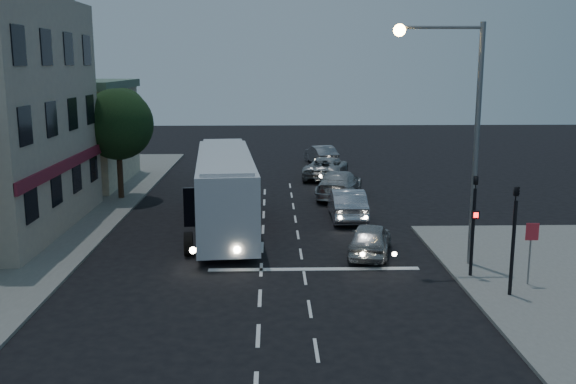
{
  "coord_description": "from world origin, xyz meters",
  "views": [
    {
      "loc": [
        0.4,
        -21.2,
        7.64
      ],
      "look_at": [
        1.12,
        5.97,
        2.2
      ],
      "focal_mm": 40.0,
      "sensor_mm": 36.0,
      "label": 1
    }
  ],
  "objects_px": {
    "car_extra": "(321,155)",
    "street_tree": "(117,121)",
    "traffic_signal_side": "(514,227)",
    "regulatory_sign": "(531,243)",
    "car_sedan_c": "(326,168)",
    "streetlight": "(460,117)",
    "car_sedan_a": "(347,204)",
    "traffic_signal_main": "(474,214)",
    "tour_bus": "(225,189)",
    "car_sedan_b": "(339,184)",
    "car_suv": "(370,239)"
  },
  "relations": [
    {
      "from": "car_extra",
      "to": "street_tree",
      "type": "distance_m",
      "value": 18.35
    },
    {
      "from": "car_extra",
      "to": "street_tree",
      "type": "xyz_separation_m",
      "value": [
        -12.47,
        -12.92,
        3.76
      ]
    },
    {
      "from": "traffic_signal_side",
      "to": "regulatory_sign",
      "type": "relative_size",
      "value": 1.86
    },
    {
      "from": "car_sedan_c",
      "to": "streetlight",
      "type": "height_order",
      "value": "streetlight"
    },
    {
      "from": "car_sedan_a",
      "to": "streetlight",
      "type": "distance_m",
      "value": 9.75
    },
    {
      "from": "streetlight",
      "to": "traffic_signal_main",
      "type": "bearing_deg",
      "value": -79.8
    },
    {
      "from": "car_extra",
      "to": "streetlight",
      "type": "xyz_separation_m",
      "value": [
        3.08,
        -25.74,
        5.0
      ]
    },
    {
      "from": "traffic_signal_side",
      "to": "street_tree",
      "type": "bearing_deg",
      "value": 135.5
    },
    {
      "from": "car_sedan_a",
      "to": "traffic_signal_side",
      "type": "xyz_separation_m",
      "value": [
        4.11,
        -11.18,
        1.65
      ]
    },
    {
      "from": "tour_bus",
      "to": "car_sedan_c",
      "type": "height_order",
      "value": "tour_bus"
    },
    {
      "from": "car_sedan_b",
      "to": "regulatory_sign",
      "type": "xyz_separation_m",
      "value": [
        4.96,
        -15.55,
        0.81
      ]
    },
    {
      "from": "regulatory_sign",
      "to": "street_tree",
      "type": "xyz_separation_m",
      "value": [
        -17.51,
        15.26,
        2.9
      ]
    },
    {
      "from": "car_sedan_c",
      "to": "street_tree",
      "type": "relative_size",
      "value": 0.86
    },
    {
      "from": "tour_bus",
      "to": "streetlight",
      "type": "height_order",
      "value": "streetlight"
    },
    {
      "from": "car_suv",
      "to": "car_sedan_a",
      "type": "height_order",
      "value": "car_sedan_a"
    },
    {
      "from": "traffic_signal_main",
      "to": "street_tree",
      "type": "distance_m",
      "value": 21.38
    },
    {
      "from": "car_sedan_a",
      "to": "traffic_signal_main",
      "type": "height_order",
      "value": "traffic_signal_main"
    },
    {
      "from": "traffic_signal_side",
      "to": "car_sedan_a",
      "type": "bearing_deg",
      "value": 110.2
    },
    {
      "from": "car_extra",
      "to": "traffic_signal_side",
      "type": "relative_size",
      "value": 1.09
    },
    {
      "from": "traffic_signal_main",
      "to": "streetlight",
      "type": "relative_size",
      "value": 0.46
    },
    {
      "from": "car_sedan_b",
      "to": "street_tree",
      "type": "relative_size",
      "value": 0.87
    },
    {
      "from": "streetlight",
      "to": "street_tree",
      "type": "xyz_separation_m",
      "value": [
        -15.55,
        12.82,
        -1.23
      ]
    },
    {
      "from": "traffic_signal_main",
      "to": "regulatory_sign",
      "type": "distance_m",
      "value": 2.14
    },
    {
      "from": "car_suv",
      "to": "traffic_signal_main",
      "type": "xyz_separation_m",
      "value": [
        3.2,
        -3.02,
        1.75
      ]
    },
    {
      "from": "car_sedan_c",
      "to": "street_tree",
      "type": "height_order",
      "value": "street_tree"
    },
    {
      "from": "car_sedan_a",
      "to": "traffic_signal_side",
      "type": "distance_m",
      "value": 12.02
    },
    {
      "from": "car_sedan_a",
      "to": "street_tree",
      "type": "xyz_separation_m",
      "value": [
        -12.39,
        5.05,
        3.73
      ]
    },
    {
      "from": "car_sedan_b",
      "to": "streetlight",
      "type": "height_order",
      "value": "streetlight"
    },
    {
      "from": "tour_bus",
      "to": "car_extra",
      "type": "distance_m",
      "value": 20.8
    },
    {
      "from": "car_suv",
      "to": "car_sedan_c",
      "type": "height_order",
      "value": "car_sedan_c"
    },
    {
      "from": "streetlight",
      "to": "street_tree",
      "type": "distance_m",
      "value": 20.19
    },
    {
      "from": "regulatory_sign",
      "to": "street_tree",
      "type": "distance_m",
      "value": 23.4
    },
    {
      "from": "car_sedan_c",
      "to": "traffic_signal_side",
      "type": "xyz_separation_m",
      "value": [
        4.17,
        -22.78,
        1.68
      ]
    },
    {
      "from": "car_sedan_b",
      "to": "traffic_signal_main",
      "type": "relative_size",
      "value": 1.32
    },
    {
      "from": "car_sedan_a",
      "to": "car_suv",
      "type": "bearing_deg",
      "value": 92.6
    },
    {
      "from": "tour_bus",
      "to": "traffic_signal_side",
      "type": "relative_size",
      "value": 2.92
    },
    {
      "from": "tour_bus",
      "to": "car_sedan_a",
      "type": "xyz_separation_m",
      "value": [
        5.93,
        1.91,
        -1.19
      ]
    },
    {
      "from": "car_sedan_a",
      "to": "traffic_signal_side",
      "type": "height_order",
      "value": "traffic_signal_side"
    },
    {
      "from": "regulatory_sign",
      "to": "car_sedan_a",
      "type": "bearing_deg",
      "value": 116.59
    },
    {
      "from": "car_sedan_c",
      "to": "traffic_signal_main",
      "type": "xyz_separation_m",
      "value": [
        3.47,
        -20.8,
        1.68
      ]
    },
    {
      "from": "car_sedan_c",
      "to": "regulatory_sign",
      "type": "distance_m",
      "value": 22.44
    },
    {
      "from": "car_sedan_b",
      "to": "traffic_signal_side",
      "type": "xyz_separation_m",
      "value": [
        3.96,
        -16.51,
        1.63
      ]
    },
    {
      "from": "traffic_signal_main",
      "to": "traffic_signal_side",
      "type": "distance_m",
      "value": 2.1
    },
    {
      "from": "car_sedan_b",
      "to": "tour_bus",
      "type": "bearing_deg",
      "value": 64.27
    },
    {
      "from": "car_suv",
      "to": "regulatory_sign",
      "type": "bearing_deg",
      "value": 153.94
    },
    {
      "from": "car_suv",
      "to": "streetlight",
      "type": "bearing_deg",
      "value": 164.9
    },
    {
      "from": "car_sedan_c",
      "to": "traffic_signal_main",
      "type": "bearing_deg",
      "value": 113.98
    },
    {
      "from": "tour_bus",
      "to": "street_tree",
      "type": "relative_size",
      "value": 1.93
    },
    {
      "from": "car_suv",
      "to": "streetlight",
      "type": "relative_size",
      "value": 0.44
    },
    {
      "from": "car_sedan_b",
      "to": "car_extra",
      "type": "xyz_separation_m",
      "value": [
        -0.07,
        12.63,
        -0.05
      ]
    }
  ]
}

